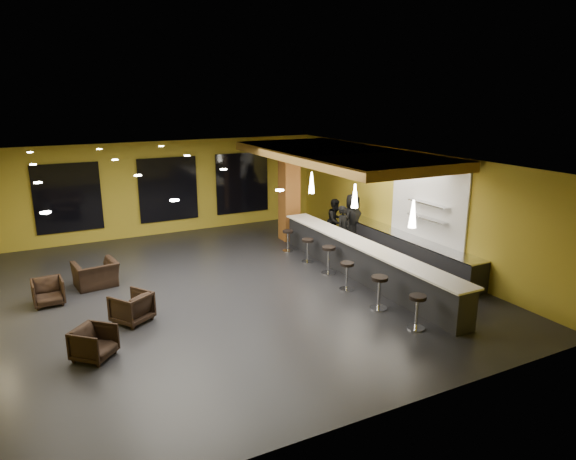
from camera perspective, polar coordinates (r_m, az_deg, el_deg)
name	(u,v)px	position (r m, az deg, el deg)	size (l,w,h in m)	color
floor	(232,290)	(14.36, -6.23, -6.63)	(12.00, 13.00, 0.10)	black
ceiling	(228,160)	(13.45, -6.67, 7.75)	(12.00, 13.00, 0.10)	black
wall_back	(167,188)	(19.92, -13.25, 4.61)	(12.00, 0.10, 3.50)	#A99225
wall_front	(380,321)	(8.35, 10.19, -9.97)	(12.00, 0.10, 3.50)	#A99225
wall_right	(408,205)	(16.85, 13.15, 2.74)	(0.10, 13.00, 3.50)	#A99225
wood_soffit	(338,155)	(16.16, 5.55, 8.34)	(3.60, 8.00, 0.28)	olive
window_left	(68,198)	(19.30, -23.27, 3.29)	(2.20, 0.06, 2.40)	black
window_center	(168,189)	(19.83, -13.16, 4.42)	(2.20, 0.06, 2.40)	black
window_right	(242,183)	(20.74, -5.10, 5.22)	(2.20, 0.06, 2.40)	black
tile_backsplash	(428,203)	(16.01, 15.25, 2.87)	(0.06, 3.20, 2.40)	white
bar_counter	(363,262)	(14.98, 8.28, -3.53)	(0.60, 8.00, 1.00)	black
bar_top	(363,245)	(14.82, 8.36, -1.61)	(0.78, 8.10, 0.05)	white
prep_counter	(406,250)	(16.56, 12.93, -2.19)	(0.70, 6.00, 0.86)	black
prep_top	(406,236)	(16.43, 13.02, -0.68)	(0.72, 6.00, 0.03)	silver
wall_shelf_lower	(428,218)	(15.86, 15.26, 1.27)	(0.30, 1.50, 0.03)	silver
wall_shelf_upper	(429,203)	(15.76, 15.38, 2.86)	(0.30, 1.50, 0.03)	silver
column	(289,192)	(18.46, 0.14, 4.20)	(0.60, 0.60, 3.50)	brown
pendant_0	(413,214)	(12.97, 13.70, 1.76)	(0.20, 0.20, 0.70)	white
pendant_1	(355,196)	(14.90, 7.44, 3.77)	(0.20, 0.20, 0.70)	white
pendant_2	(312,183)	(16.98, 2.64, 5.27)	(0.20, 0.20, 0.70)	white
staff_a	(343,229)	(17.36, 6.13, 0.14)	(0.57, 0.38, 1.57)	black
staff_b	(335,220)	(18.48, 5.30, 1.07)	(0.76, 0.59, 1.57)	black
staff_c	(352,220)	(18.04, 7.13, 1.12)	(0.90, 0.59, 1.84)	black
armchair_a	(94,343)	(11.33, -20.75, -11.65)	(0.72, 0.74, 0.68)	black
armchair_b	(132,307)	(12.70, -16.98, -8.22)	(0.78, 0.80, 0.73)	black
armchair_c	(48,292)	(14.45, -25.10, -6.25)	(0.73, 0.75, 0.68)	black
armchair_d	(96,274)	(15.23, -20.58, -4.62)	(1.11, 0.97, 0.72)	black
bar_stool_0	(417,308)	(12.12, 14.15, -8.35)	(0.41, 0.41, 0.81)	silver
bar_stool_1	(379,288)	(12.97, 10.10, -6.39)	(0.43, 0.43, 0.86)	silver
bar_stool_2	(347,272)	(14.09, 6.57, -4.70)	(0.39, 0.39, 0.78)	silver
bar_stool_3	(329,256)	(15.25, 4.54, -2.93)	(0.42, 0.42, 0.84)	silver
bar_stool_4	(308,247)	(16.23, 2.20, -1.94)	(0.39, 0.39, 0.76)	silver
bar_stool_5	(288,238)	(17.33, -0.02, -0.88)	(0.37, 0.37, 0.74)	silver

